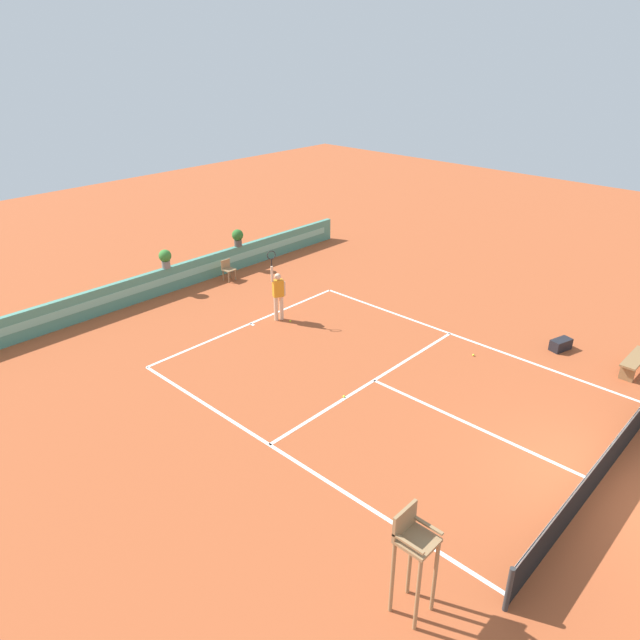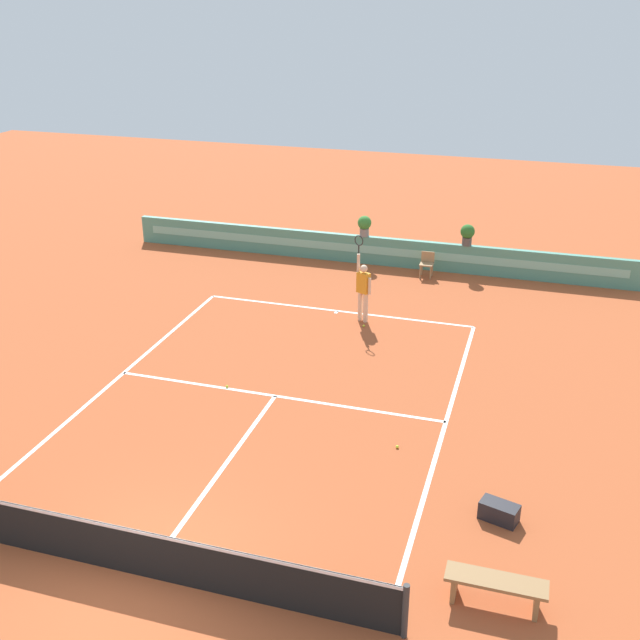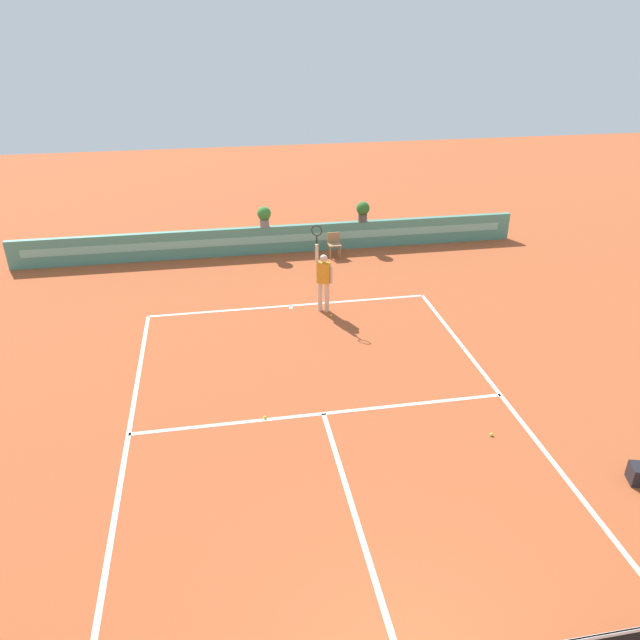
{
  "view_description": "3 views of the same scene",
  "coord_description": "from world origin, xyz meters",
  "px_view_note": "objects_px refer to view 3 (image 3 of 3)",
  "views": [
    {
      "loc": [
        -11.75,
        -2.46,
        9.01
      ],
      "look_at": [
        0.37,
        8.9,
        1.0
      ],
      "focal_mm": 33.01,
      "sensor_mm": 36.0,
      "label": 1
    },
    {
      "loc": [
        5.72,
        -8.66,
        9.05
      ],
      "look_at": [
        0.37,
        8.9,
        1.0
      ],
      "focal_mm": 42.85,
      "sensor_mm": 36.0,
      "label": 2
    },
    {
      "loc": [
        -1.96,
        -4.15,
        7.8
      ],
      "look_at": [
        0.37,
        8.9,
        1.0
      ],
      "focal_mm": 33.84,
      "sensor_mm": 36.0,
      "label": 3
    }
  ],
  "objects_px": {
    "tennis_player": "(323,278)",
    "ball_kid_chair": "(334,244)",
    "tennis_ball_near_baseline": "(265,417)",
    "tennis_ball_mid_court": "(331,316)",
    "tennis_ball_by_sideline": "(491,435)",
    "potted_plant_right": "(363,210)",
    "potted_plant_centre": "(264,215)"
  },
  "relations": [
    {
      "from": "tennis_ball_mid_court",
      "to": "tennis_ball_by_sideline",
      "type": "bearing_deg",
      "value": -69.57
    },
    {
      "from": "tennis_ball_near_baseline",
      "to": "potted_plant_centre",
      "type": "xyz_separation_m",
      "value": [
        0.98,
        9.94,
        1.38
      ]
    },
    {
      "from": "ball_kid_chair",
      "to": "tennis_ball_mid_court",
      "type": "xyz_separation_m",
      "value": [
        -1.02,
        -4.68,
        -0.44
      ]
    },
    {
      "from": "ball_kid_chair",
      "to": "tennis_ball_mid_court",
      "type": "distance_m",
      "value": 4.82
    },
    {
      "from": "potted_plant_right",
      "to": "potted_plant_centre",
      "type": "height_order",
      "value": "same"
    },
    {
      "from": "potted_plant_right",
      "to": "tennis_ball_by_sideline",
      "type": "bearing_deg",
      "value": -90.03
    },
    {
      "from": "tennis_ball_by_sideline",
      "to": "potted_plant_right",
      "type": "xyz_separation_m",
      "value": [
        0.01,
        11.36,
        1.38
      ]
    },
    {
      "from": "ball_kid_chair",
      "to": "potted_plant_centre",
      "type": "bearing_deg",
      "value": 162.86
    },
    {
      "from": "ball_kid_chair",
      "to": "tennis_ball_near_baseline",
      "type": "relative_size",
      "value": 12.5
    },
    {
      "from": "tennis_player",
      "to": "tennis_ball_by_sideline",
      "type": "bearing_deg",
      "value": -69.66
    },
    {
      "from": "tennis_ball_near_baseline",
      "to": "tennis_ball_mid_court",
      "type": "distance_m",
      "value": 5.09
    },
    {
      "from": "tennis_ball_mid_court",
      "to": "potted_plant_centre",
      "type": "distance_m",
      "value": 5.75
    },
    {
      "from": "tennis_ball_near_baseline",
      "to": "tennis_ball_mid_court",
      "type": "relative_size",
      "value": 1.0
    },
    {
      "from": "tennis_player",
      "to": "tennis_ball_mid_court",
      "type": "relative_size",
      "value": 38.01
    },
    {
      "from": "tennis_player",
      "to": "tennis_ball_by_sideline",
      "type": "distance_m",
      "value": 6.86
    },
    {
      "from": "tennis_player",
      "to": "potted_plant_right",
      "type": "distance_m",
      "value": 5.54
    },
    {
      "from": "ball_kid_chair",
      "to": "tennis_ball_by_sideline",
      "type": "relative_size",
      "value": 12.5
    },
    {
      "from": "tennis_player",
      "to": "potted_plant_centre",
      "type": "xyz_separation_m",
      "value": [
        -1.2,
        4.99,
        0.36
      ]
    },
    {
      "from": "tennis_ball_mid_court",
      "to": "potted_plant_right",
      "type": "bearing_deg",
      "value": 67.73
    },
    {
      "from": "ball_kid_chair",
      "to": "tennis_ball_near_baseline",
      "type": "bearing_deg",
      "value": -110.02
    },
    {
      "from": "tennis_player",
      "to": "tennis_ball_near_baseline",
      "type": "bearing_deg",
      "value": -113.84
    },
    {
      "from": "tennis_ball_mid_court",
      "to": "tennis_player",
      "type": "bearing_deg",
      "value": 109.02
    },
    {
      "from": "ball_kid_chair",
      "to": "potted_plant_centre",
      "type": "height_order",
      "value": "potted_plant_centre"
    },
    {
      "from": "tennis_ball_mid_court",
      "to": "potted_plant_right",
      "type": "height_order",
      "value": "potted_plant_right"
    },
    {
      "from": "tennis_ball_by_sideline",
      "to": "potted_plant_centre",
      "type": "relative_size",
      "value": 0.09
    },
    {
      "from": "tennis_player",
      "to": "tennis_ball_mid_court",
      "type": "xyz_separation_m",
      "value": [
        0.15,
        -0.42,
        -1.02
      ]
    },
    {
      "from": "tennis_ball_by_sideline",
      "to": "potted_plant_right",
      "type": "bearing_deg",
      "value": 89.97
    },
    {
      "from": "potted_plant_right",
      "to": "potted_plant_centre",
      "type": "distance_m",
      "value": 3.57
    },
    {
      "from": "tennis_player",
      "to": "potted_plant_centre",
      "type": "height_order",
      "value": "tennis_player"
    },
    {
      "from": "tennis_ball_mid_court",
      "to": "tennis_ball_by_sideline",
      "type": "relative_size",
      "value": 1.0
    },
    {
      "from": "tennis_player",
      "to": "ball_kid_chair",
      "type": "bearing_deg",
      "value": 74.66
    },
    {
      "from": "potted_plant_right",
      "to": "tennis_ball_mid_court",
      "type": "bearing_deg",
      "value": -112.27
    }
  ]
}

